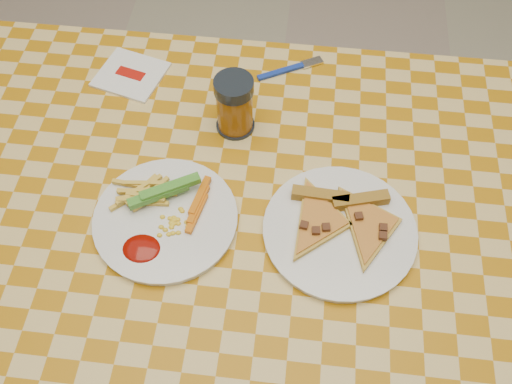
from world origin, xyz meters
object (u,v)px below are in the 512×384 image
at_px(table, 241,235).
at_px(plate_left, 166,220).
at_px(plate_right, 339,232).
at_px(drink_glass, 235,105).

height_order(table, plate_left, plate_left).
height_order(plate_left, plate_right, same).
xyz_separation_m(plate_right, drink_glass, (-0.21, 0.22, 0.05)).
distance_m(table, plate_right, 0.19).
bearing_deg(plate_right, drink_glass, 133.86).
distance_m(table, drink_glass, 0.24).
relative_size(table, plate_left, 5.26).
relative_size(plate_left, drink_glass, 2.02).
bearing_deg(table, plate_right, -6.25).
bearing_deg(drink_glass, table, -79.98).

